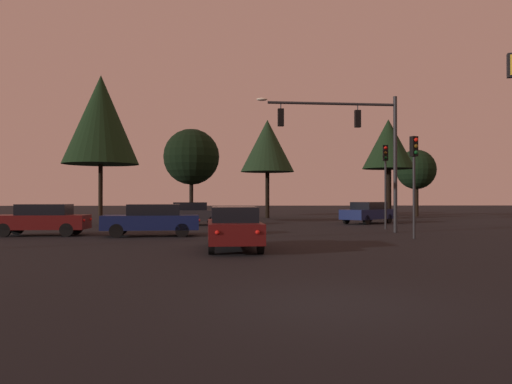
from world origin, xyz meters
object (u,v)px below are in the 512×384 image
at_px(car_far_lane, 368,212).
at_px(tree_behind_sign, 416,170).
at_px(traffic_light_corner_left, 385,170).
at_px(car_crossing_left, 152,219).
at_px(car_parked_lot, 192,213).
at_px(tree_center_horizon, 267,146).
at_px(tree_lot_edge, 191,157).
at_px(traffic_light_corner_right, 414,166).
at_px(traffic_signal_mast_arm, 356,136).
at_px(car_crossing_right, 42,219).
at_px(tree_left_far, 388,145).
at_px(car_nearside_lane, 234,227).
at_px(tree_right_cluster, 101,120).

bearing_deg(car_far_lane, tree_behind_sign, 58.23).
bearing_deg(traffic_light_corner_left, car_crossing_left, -159.08).
bearing_deg(car_parked_lot, tree_behind_sign, 36.01).
bearing_deg(car_far_lane, tree_center_horizon, 122.74).
relative_size(tree_center_horizon, tree_lot_edge, 1.05).
bearing_deg(traffic_light_corner_left, tree_center_horizon, 109.08).
distance_m(tree_center_horizon, tree_lot_edge, 7.95).
bearing_deg(traffic_light_corner_right, traffic_signal_mast_arm, 113.16).
xyz_separation_m(traffic_light_corner_left, car_far_lane, (0.69, 6.64, -2.63)).
bearing_deg(car_crossing_right, car_far_lane, 30.37).
relative_size(car_crossing_left, tree_left_far, 0.58).
bearing_deg(car_crossing_right, traffic_signal_mast_arm, 5.07).
distance_m(car_nearside_lane, tree_center_horizon, 28.92).
distance_m(traffic_light_corner_left, tree_center_horizon, 17.94).
xyz_separation_m(car_crossing_right, tree_center_horizon, (12.22, 21.02, 5.64)).
distance_m(car_crossing_left, car_far_lane, 17.64).
distance_m(car_nearside_lane, car_crossing_left, 7.71).
xyz_separation_m(traffic_signal_mast_arm, car_crossing_left, (-10.26, -1.92, -4.24)).
distance_m(car_nearside_lane, car_far_lane, 20.46).
bearing_deg(car_far_lane, car_parked_lot, -171.83).
bearing_deg(traffic_signal_mast_arm, tree_lot_edge, 114.15).
relative_size(traffic_signal_mast_arm, car_far_lane, 1.65).
bearing_deg(tree_lot_edge, car_crossing_left, -89.66).
height_order(traffic_light_corner_left, tree_center_horizon, tree_center_horizon).
bearing_deg(traffic_light_corner_left, tree_left_far, 72.51).
height_order(tree_left_far, tree_lot_edge, tree_lot_edge).
relative_size(car_far_lane, tree_lot_edge, 0.54).
bearing_deg(tree_left_far, car_crossing_right, -144.45).
relative_size(tree_left_far, tree_lot_edge, 0.96).
relative_size(car_nearside_lane, car_crossing_left, 0.98).
relative_size(car_crossing_right, tree_center_horizon, 0.51).
distance_m(traffic_light_corner_left, tree_right_cluster, 18.90).
bearing_deg(tree_center_horizon, traffic_light_corner_left, -70.92).
relative_size(tree_left_far, tree_right_cluster, 0.80).
distance_m(car_parked_lot, tree_right_cluster, 8.78).
height_order(traffic_signal_mast_arm, car_nearside_lane, traffic_signal_mast_arm).
height_order(car_crossing_left, tree_right_cluster, tree_right_cluster).
bearing_deg(car_parked_lot, tree_lot_edge, 94.68).
xyz_separation_m(car_crossing_right, car_far_lane, (18.70, 10.96, 0.00)).
distance_m(car_nearside_lane, car_crossing_right, 11.69).
height_order(traffic_light_corner_right, car_parked_lot, traffic_light_corner_right).
relative_size(car_crossing_left, tree_behind_sign, 0.73).
xyz_separation_m(traffic_light_corner_left, tree_left_far, (3.48, 11.04, 2.61)).
distance_m(traffic_signal_mast_arm, car_crossing_left, 11.27).
bearing_deg(car_crossing_left, car_crossing_right, 174.25).
xyz_separation_m(traffic_light_corner_left, car_nearside_lane, (-8.78, -11.49, -2.63)).
relative_size(traffic_signal_mast_arm, car_crossing_right, 1.67).
distance_m(car_far_lane, car_parked_lot, 12.40).
xyz_separation_m(car_crossing_right, car_parked_lot, (6.43, 9.19, -0.00)).
relative_size(tree_right_cluster, tree_lot_edge, 1.20).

